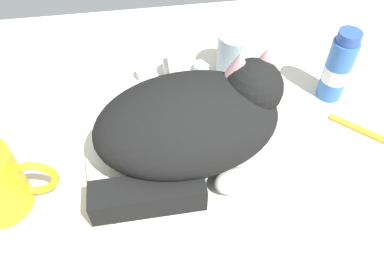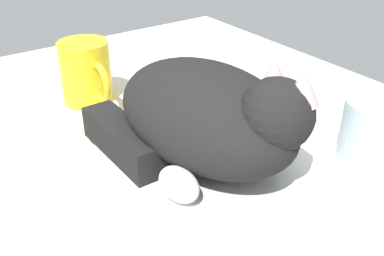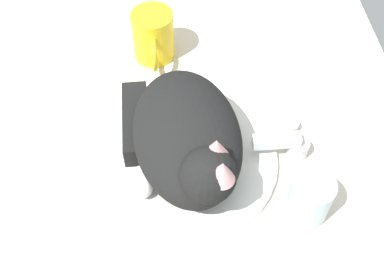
{
  "view_description": "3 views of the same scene",
  "coord_description": "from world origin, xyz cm",
  "px_view_note": "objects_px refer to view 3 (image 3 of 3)",
  "views": [
    {
      "loc": [
        -4.54,
        -34.9,
        47.16
      ],
      "look_at": [
        0.89,
        1.45,
        4.49
      ],
      "focal_mm": 36.18,
      "sensor_mm": 36.0,
      "label": 1
    },
    {
      "loc": [
        39.16,
        -29.51,
        33.1
      ],
      "look_at": [
        -0.95,
        -1.31,
        5.28
      ],
      "focal_mm": 42.53,
      "sensor_mm": 36.0,
      "label": 2
    },
    {
      "loc": [
        45.14,
        -2.95,
        68.5
      ],
      "look_at": [
        -1.64,
        0.92,
        6.93
      ],
      "focal_mm": 45.61,
      "sensor_mm": 36.0,
      "label": 3
    }
  ],
  "objects_px": {
    "cat": "(186,140)",
    "rinse_cup": "(309,199)",
    "coffee_mug": "(153,36)",
    "faucet": "(291,147)"
  },
  "relations": [
    {
      "from": "rinse_cup",
      "to": "cat",
      "type": "bearing_deg",
      "value": -119.78
    },
    {
      "from": "faucet",
      "to": "cat",
      "type": "relative_size",
      "value": 0.48
    },
    {
      "from": "cat",
      "to": "coffee_mug",
      "type": "bearing_deg",
      "value": -170.7
    },
    {
      "from": "coffee_mug",
      "to": "rinse_cup",
      "type": "distance_m",
      "value": 0.43
    },
    {
      "from": "cat",
      "to": "coffee_mug",
      "type": "height_order",
      "value": "cat"
    },
    {
      "from": "cat",
      "to": "rinse_cup",
      "type": "bearing_deg",
      "value": 60.22
    },
    {
      "from": "faucet",
      "to": "cat",
      "type": "distance_m",
      "value": 0.18
    },
    {
      "from": "coffee_mug",
      "to": "faucet",
      "type": "bearing_deg",
      "value": 40.33
    },
    {
      "from": "faucet",
      "to": "rinse_cup",
      "type": "distance_m",
      "value": 0.11
    },
    {
      "from": "faucet",
      "to": "rinse_cup",
      "type": "bearing_deg",
      "value": 0.72
    }
  ]
}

